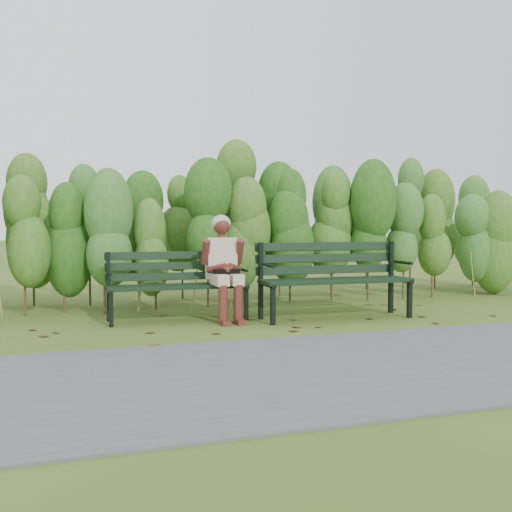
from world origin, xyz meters
name	(u,v)px	position (x,y,z in m)	size (l,w,h in m)	color
ground	(266,323)	(0.00, 0.00, 0.00)	(80.00, 80.00, 0.00)	#455C1A
footpath	(360,366)	(0.00, -2.20, 0.01)	(60.00, 2.50, 0.01)	#474749
hedge_band	(222,215)	(0.00, 1.86, 1.26)	(11.04, 1.67, 2.42)	#47381E
leaf_litter	(251,325)	(-0.21, -0.10, 0.00)	(5.62, 2.30, 0.01)	brown
bench_left	(176,280)	(-0.92, 0.56, 0.48)	(1.63, 0.56, 0.81)	black
bench_right	(332,273)	(0.91, 0.15, 0.54)	(1.84, 0.63, 0.91)	black
seated_woman	(224,261)	(-0.39, 0.39, 0.69)	(0.50, 0.74, 1.24)	#C4AA95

